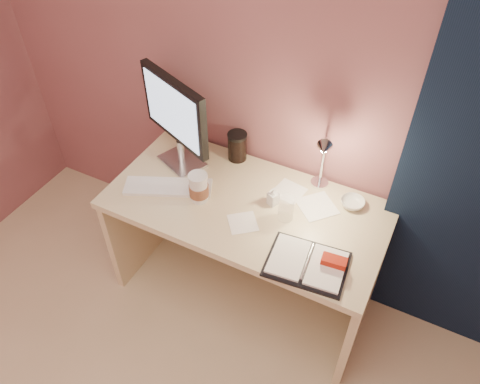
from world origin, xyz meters
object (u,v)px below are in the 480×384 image
at_px(planner, 309,263).
at_px(clear_cup, 286,208).
at_px(desk, 252,224).
at_px(coffee_cup, 199,188).
at_px(bowl, 353,203).
at_px(dark_jar, 237,147).
at_px(keyboard, 168,187).
at_px(desk_lamp, 314,157).
at_px(monitor, 177,115).
at_px(lotion_bottle, 273,196).

xyz_separation_m(planner, clear_cup, (-0.21, 0.22, 0.05)).
bearing_deg(desk, coffee_cup, -146.27).
bearing_deg(clear_cup, planner, -46.26).
height_order(planner, bowl, planner).
bearing_deg(desk, dark_jar, 132.18).
height_order(keyboard, dark_jar, dark_jar).
bearing_deg(keyboard, desk, -3.52).
distance_m(keyboard, dark_jar, 0.44).
bearing_deg(planner, clear_cup, 127.82).
bearing_deg(clear_cup, desk_lamp, 78.49).
distance_m(monitor, desk_lamp, 0.72).
relative_size(planner, clear_cup, 2.88).
bearing_deg(dark_jar, clear_cup, -35.65).
height_order(monitor, coffee_cup, monitor).
distance_m(desk, monitor, 0.71).
bearing_deg(bowl, dark_jar, 174.07).
distance_m(keyboard, planner, 0.84).
xyz_separation_m(dark_jar, desk_lamp, (0.46, -0.09, 0.17)).
relative_size(desk, desk_lamp, 3.56).
relative_size(clear_cup, dark_jar, 0.89).
height_order(monitor, bowl, monitor).
height_order(desk, clear_cup, clear_cup).
xyz_separation_m(keyboard, desk_lamp, (0.66, 0.29, 0.24)).
relative_size(monitor, clear_cup, 4.02).
height_order(desk, dark_jar, dark_jar).
xyz_separation_m(keyboard, coffee_cup, (0.18, 0.01, 0.07)).
relative_size(planner, bowl, 3.18).
relative_size(monitor, lotion_bottle, 5.09).
bearing_deg(monitor, keyboard, -55.07).
relative_size(desk, clear_cup, 10.75).
bearing_deg(bowl, clear_cup, -139.30).
xyz_separation_m(monitor, bowl, (0.93, 0.11, -0.29)).
bearing_deg(desk, desk_lamp, 27.65).
bearing_deg(lotion_bottle, keyboard, -164.64).
xyz_separation_m(keyboard, planner, (0.83, -0.13, 0.00)).
xyz_separation_m(lotion_bottle, desk_lamp, (0.14, 0.14, 0.19)).
xyz_separation_m(keyboard, lotion_bottle, (0.53, 0.14, 0.04)).
relative_size(lotion_bottle, desk_lamp, 0.26).
distance_m(coffee_cup, bowl, 0.77).
bearing_deg(bowl, coffee_cup, -156.54).
xyz_separation_m(desk, monitor, (-0.45, 0.05, 0.54)).
xyz_separation_m(bowl, dark_jar, (-0.68, 0.07, 0.05)).
bearing_deg(dark_jar, lotion_bottle, -36.39).
distance_m(planner, lotion_bottle, 0.41).
height_order(bowl, dark_jar, dark_jar).
xyz_separation_m(monitor, lotion_bottle, (0.57, -0.06, -0.26)).
relative_size(planner, desk_lamp, 0.95).
relative_size(bowl, desk_lamp, 0.30).
bearing_deg(lotion_bottle, bowl, 24.88).
bearing_deg(lotion_bottle, desk_lamp, 46.83).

